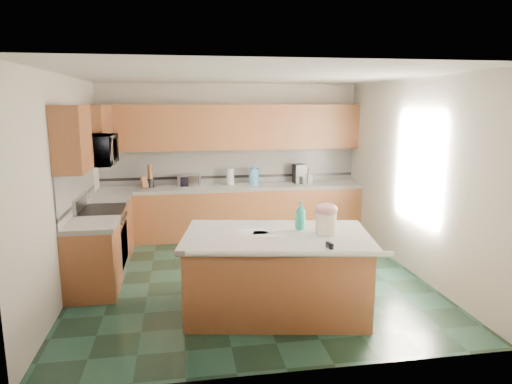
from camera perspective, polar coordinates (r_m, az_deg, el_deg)
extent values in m
plane|color=black|center=(6.39, -0.83, -10.55)|extent=(4.60, 4.60, 0.00)
plane|color=white|center=(5.95, -0.91, 14.40)|extent=(4.60, 4.60, 0.00)
cube|color=beige|center=(8.30, -3.24, 4.09)|extent=(4.60, 0.04, 2.70)
cube|color=beige|center=(3.80, 4.33, -4.26)|extent=(4.60, 0.04, 2.70)
cube|color=beige|center=(6.13, -22.84, 0.78)|extent=(0.04, 4.60, 2.70)
cube|color=beige|center=(6.76, 18.97, 1.92)|extent=(0.04, 4.60, 2.70)
cube|color=#4C2816|center=(8.15, -2.93, -2.61)|extent=(4.60, 0.60, 0.86)
cube|color=white|center=(8.06, -2.96, 0.57)|extent=(4.60, 0.64, 0.06)
cube|color=#4C2816|center=(8.07, -3.14, 8.10)|extent=(4.60, 0.33, 0.78)
cube|color=silver|center=(8.29, -3.21, 3.27)|extent=(4.60, 0.02, 0.63)
cube|color=black|center=(8.31, -3.19, 1.94)|extent=(4.60, 0.01, 0.05)
cube|color=#4C2816|center=(7.50, -17.69, -4.33)|extent=(0.60, 0.82, 0.86)
cube|color=white|center=(7.40, -17.90, -0.89)|extent=(0.64, 0.82, 0.06)
cube|color=#4C2816|center=(6.06, -19.73, -8.11)|extent=(0.60, 0.72, 0.86)
cube|color=white|center=(5.93, -20.02, -3.90)|extent=(0.64, 0.72, 0.06)
cube|color=silver|center=(6.67, -21.43, 0.64)|extent=(0.02, 2.30, 0.63)
cube|color=black|center=(6.71, -21.26, -0.99)|extent=(0.01, 2.30, 0.05)
cube|color=#4C2816|center=(7.42, -19.27, 7.25)|extent=(0.33, 1.09, 0.78)
cube|color=#4C2816|center=(5.79, -22.02, 6.18)|extent=(0.33, 0.72, 0.78)
cube|color=#B7B7BC|center=(6.75, -18.64, -6.00)|extent=(0.60, 0.76, 0.88)
cube|color=black|center=(6.72, -16.17, -6.29)|extent=(0.02, 0.68, 0.55)
cube|color=black|center=(6.64, -18.88, -2.20)|extent=(0.62, 0.78, 0.04)
cylinder|color=#B7B7BC|center=(6.62, -16.08, -3.14)|extent=(0.02, 0.66, 0.02)
cube|color=#B7B7BC|center=(6.66, -21.15, -1.25)|extent=(0.06, 0.76, 0.18)
imported|color=#B7B7BC|center=(6.50, -19.34, 4.96)|extent=(0.50, 0.73, 0.41)
cube|color=#4C2816|center=(5.26, 2.55, -10.37)|extent=(2.12, 1.44, 0.86)
cube|color=white|center=(5.11, 2.60, -5.57)|extent=(2.24, 1.56, 0.06)
cylinder|color=white|center=(4.55, 4.20, -7.72)|extent=(2.04, 0.41, 0.06)
cylinder|color=white|center=(5.13, 8.72, -3.88)|extent=(0.25, 0.25, 0.24)
ellipsoid|color=pink|center=(5.09, 8.78, -2.16)|extent=(0.25, 0.25, 0.16)
cylinder|color=tan|center=(5.08, 8.79, -1.59)|extent=(0.08, 0.03, 0.03)
sphere|color=tan|center=(5.07, 8.34, -1.61)|extent=(0.04, 0.04, 0.04)
sphere|color=tan|center=(5.09, 9.24, -1.57)|extent=(0.04, 0.04, 0.04)
imported|color=teal|center=(5.27, 5.59, -2.94)|extent=(0.13, 0.13, 0.33)
cube|color=white|center=(5.09, 1.21, -5.26)|extent=(0.34, 0.29, 0.00)
cube|color=white|center=(5.17, -0.41, -5.00)|extent=(0.34, 0.27, 0.00)
cube|color=black|center=(4.66, 9.17, -6.83)|extent=(0.05, 0.11, 0.10)
cylinder|color=black|center=(4.61, 9.42, -7.31)|extent=(0.02, 0.08, 0.02)
cube|color=#472814|center=(8.06, -13.77, 1.18)|extent=(0.15, 0.17, 0.21)
cylinder|color=black|center=(8.09, -13.08, 1.13)|extent=(0.13, 0.13, 0.16)
cylinder|color=#472814|center=(8.06, -13.14, 2.52)|extent=(0.07, 0.07, 0.24)
cube|color=#B7B7BC|center=(8.04, -8.33, 1.40)|extent=(0.41, 0.33, 0.21)
cube|color=black|center=(7.93, -8.31, 1.27)|extent=(0.32, 0.01, 0.17)
cylinder|color=white|center=(8.12, -3.24, 1.90)|extent=(0.13, 0.13, 0.29)
cylinder|color=#B7B7BC|center=(8.15, -3.23, 0.95)|extent=(0.19, 0.19, 0.01)
cylinder|color=#4687BA|center=(8.14, -0.24, 1.93)|extent=(0.17, 0.17, 0.29)
cylinder|color=#4687BA|center=(8.12, -0.24, 3.06)|extent=(0.08, 0.08, 0.04)
cube|color=black|center=(8.33, 5.46, 2.29)|extent=(0.22, 0.24, 0.35)
cylinder|color=black|center=(8.30, 5.53, 1.54)|extent=(0.14, 0.14, 0.14)
imported|color=white|center=(8.35, 6.60, 1.89)|extent=(0.14, 0.14, 0.23)
cylinder|color=red|center=(8.33, 6.62, 2.78)|extent=(0.02, 0.02, 0.03)
cube|color=white|center=(6.56, 19.65, 2.94)|extent=(0.02, 1.40, 1.10)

